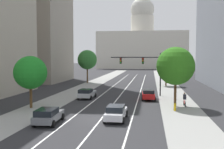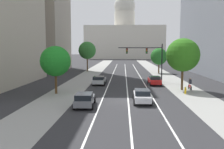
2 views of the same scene
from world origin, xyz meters
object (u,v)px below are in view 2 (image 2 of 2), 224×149
(traffic_signal_mast, at_px, (148,55))
(street_tree_near_left, at_px, (87,50))
(street_tree_far_right, at_px, (183,55))
(fire_hydrant, at_px, (185,90))
(capitol_building, at_px, (124,38))
(street_tree_near_right, at_px, (159,56))
(street_tree_mid_left, at_px, (55,61))
(car_white, at_px, (142,96))
(car_gray, at_px, (85,99))
(car_silver, at_px, (99,80))
(car_red, at_px, (154,80))
(cyclist, at_px, (190,84))

(traffic_signal_mast, xyz_separation_m, street_tree_near_left, (-13.85, 20.06, 0.72))
(street_tree_far_right, bearing_deg, fire_hydrant, -95.12)
(fire_hydrant, bearing_deg, capitol_building, 93.59)
(street_tree_near_right, xyz_separation_m, street_tree_mid_left, (-17.44, -28.60, 0.21))
(car_white, xyz_separation_m, car_gray, (-5.99, -2.37, 0.01))
(car_silver, xyz_separation_m, car_red, (9.01, 0.05, -0.01))
(capitol_building, relative_size, cyclist, 26.92)
(capitol_building, relative_size, street_tree_near_right, 7.61)
(capitol_building, bearing_deg, cyclist, -85.60)
(street_tree_far_right, bearing_deg, car_silver, 159.14)
(street_tree_near_right, bearing_deg, car_red, -99.85)
(fire_hydrant, distance_m, street_tree_mid_left, 17.41)
(car_red, xyz_separation_m, car_white, (-3.00, -13.39, -0.01))
(capitol_building, bearing_deg, car_silver, -92.29)
(cyclist, bearing_deg, street_tree_mid_left, 99.82)
(fire_hydrant, height_order, street_tree_near_left, street_tree_near_left)
(street_tree_near_right, bearing_deg, street_tree_far_right, -90.39)
(car_gray, xyz_separation_m, street_tree_far_right, (12.33, 11.01, 4.23))
(fire_hydrant, distance_m, street_tree_near_left, 37.09)
(street_tree_mid_left, bearing_deg, fire_hydrant, 1.52)
(cyclist, xyz_separation_m, street_tree_near_right, (-1.00, 24.85, 3.20))
(capitol_building, height_order, street_tree_near_right, capitol_building)
(capitol_building, bearing_deg, street_tree_near_left, -96.48)
(capitol_building, xyz_separation_m, car_silver, (-4.51, -112.48, -11.41))
(street_tree_near_right, distance_m, street_tree_far_right, 24.99)
(car_gray, height_order, street_tree_near_left, street_tree_near_left)
(car_red, xyz_separation_m, traffic_signal_mast, (-0.67, 4.28, 3.98))
(car_white, bearing_deg, street_tree_near_left, 17.52)
(car_gray, height_order, traffic_signal_mast, traffic_signal_mast)
(car_silver, relative_size, fire_hydrant, 4.80)
(car_white, relative_size, street_tree_near_left, 0.62)
(car_white, height_order, fire_hydrant, car_white)
(street_tree_near_left, bearing_deg, street_tree_near_right, -12.89)
(fire_hydrant, relative_size, street_tree_near_left, 0.12)
(car_red, relative_size, street_tree_near_right, 0.67)
(cyclist, bearing_deg, capitol_building, 2.72)
(capitol_building, relative_size, street_tree_far_right, 6.27)
(car_red, distance_m, car_gray, 18.15)
(traffic_signal_mast, bearing_deg, street_tree_near_left, 124.61)
(car_white, distance_m, street_tree_mid_left, 12.52)
(capitol_building, bearing_deg, street_tree_far_right, -86.17)
(car_silver, distance_m, car_red, 9.01)
(street_tree_near_right, relative_size, street_tree_near_left, 0.78)
(car_silver, relative_size, street_tree_far_right, 0.59)
(car_red, xyz_separation_m, car_gray, (-8.99, -15.76, 0.00))
(street_tree_near_right, relative_size, street_tree_far_right, 0.82)
(car_white, xyz_separation_m, cyclist, (7.51, 8.76, 0.09))
(traffic_signal_mast, distance_m, street_tree_mid_left, 18.34)
(car_gray, relative_size, street_tree_near_left, 0.57)
(street_tree_near_right, xyz_separation_m, street_tree_far_right, (-0.17, -24.97, 0.95))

